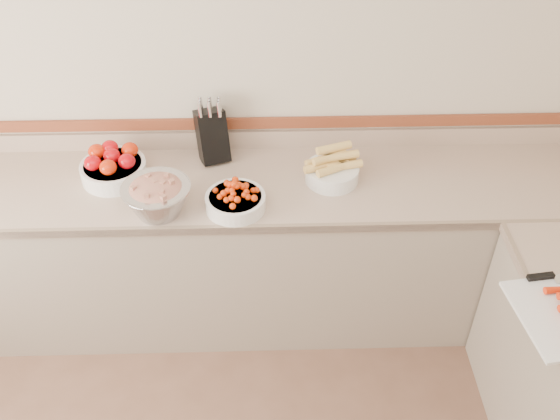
{
  "coord_description": "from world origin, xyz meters",
  "views": [
    {
      "loc": [
        0.29,
        -0.74,
        2.75
      ],
      "look_at": [
        0.35,
        1.35,
        1.0
      ],
      "focal_mm": 40.0,
      "sensor_mm": 36.0,
      "label": 1
    }
  ],
  "objects_px": {
    "tomato_bowl": "(113,166)",
    "cherry_tomato_bowl": "(236,200)",
    "rhubarb_bowl": "(157,197)",
    "corn_bowl": "(332,169)",
    "knife_block": "(212,135)"
  },
  "relations": [
    {
      "from": "tomato_bowl",
      "to": "cherry_tomato_bowl",
      "type": "distance_m",
      "value": 0.66
    },
    {
      "from": "knife_block",
      "to": "cherry_tomato_bowl",
      "type": "distance_m",
      "value": 0.44
    },
    {
      "from": "tomato_bowl",
      "to": "cherry_tomato_bowl",
      "type": "height_order",
      "value": "tomato_bowl"
    },
    {
      "from": "corn_bowl",
      "to": "rhubarb_bowl",
      "type": "distance_m",
      "value": 0.85
    },
    {
      "from": "corn_bowl",
      "to": "knife_block",
      "type": "bearing_deg",
      "value": 160.76
    },
    {
      "from": "tomato_bowl",
      "to": "knife_block",
      "type": "bearing_deg",
      "value": 18.1
    },
    {
      "from": "cherry_tomato_bowl",
      "to": "rhubarb_bowl",
      "type": "xyz_separation_m",
      "value": [
        -0.35,
        -0.02,
        0.04
      ]
    },
    {
      "from": "rhubarb_bowl",
      "to": "tomato_bowl",
      "type": "bearing_deg",
      "value": 132.49
    },
    {
      "from": "knife_block",
      "to": "cherry_tomato_bowl",
      "type": "height_order",
      "value": "knife_block"
    },
    {
      "from": "knife_block",
      "to": "corn_bowl",
      "type": "relative_size",
      "value": 1.19
    },
    {
      "from": "tomato_bowl",
      "to": "corn_bowl",
      "type": "relative_size",
      "value": 1.1
    },
    {
      "from": "tomato_bowl",
      "to": "cherry_tomato_bowl",
      "type": "xyz_separation_m",
      "value": [
        0.6,
        -0.26,
        -0.02
      ]
    },
    {
      "from": "tomato_bowl",
      "to": "rhubarb_bowl",
      "type": "bearing_deg",
      "value": -47.51
    },
    {
      "from": "cherry_tomato_bowl",
      "to": "rhubarb_bowl",
      "type": "bearing_deg",
      "value": -177.08
    },
    {
      "from": "cherry_tomato_bowl",
      "to": "corn_bowl",
      "type": "height_order",
      "value": "corn_bowl"
    }
  ]
}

